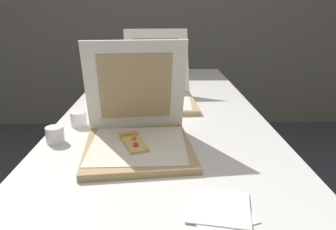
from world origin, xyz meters
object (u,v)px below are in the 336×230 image
at_px(pizza_box_front, 138,134).
at_px(pizza_box_middle, 159,93).
at_px(cup_white_mid, 98,103).
at_px(cup_white_near_center, 79,119).
at_px(table, 163,127).
at_px(cup_white_far, 123,89).
at_px(cup_white_near_left, 55,135).
at_px(napkin_pile, 219,209).

height_order(pizza_box_front, pizza_box_middle, pizza_box_front).
height_order(cup_white_mid, cup_white_near_center, same).
xyz_separation_m(table, pizza_box_front, (-0.08, -0.33, 0.10)).
relative_size(table, cup_white_far, 36.38).
height_order(table, pizza_box_middle, pizza_box_middle).
xyz_separation_m(pizza_box_middle, cup_white_near_center, (-0.31, -0.32, -0.02)).
height_order(cup_white_far, cup_white_near_left, same).
height_order(cup_white_near_center, cup_white_near_left, same).
bearing_deg(pizza_box_front, cup_white_near_left, 162.68).
bearing_deg(cup_white_near_left, table, 36.71).
relative_size(cup_white_near_left, napkin_pile, 0.33).
relative_size(table, pizza_box_front, 5.94).
xyz_separation_m(cup_white_far, cup_white_mid, (-0.08, -0.25, 0.00)).
xyz_separation_m(pizza_box_front, cup_white_near_center, (-0.24, 0.21, -0.02)).
xyz_separation_m(cup_white_far, cup_white_near_center, (-0.11, -0.48, 0.00)).
distance_m(pizza_box_front, cup_white_far, 0.70).
bearing_deg(cup_white_far, cup_white_mid, -108.43).
relative_size(cup_white_near_center, cup_white_near_left, 1.00).
bearing_deg(cup_white_mid, table, -20.39).
distance_m(pizza_box_middle, cup_white_mid, 0.29).
xyz_separation_m(cup_white_far, cup_white_near_left, (-0.15, -0.63, 0.00)).
bearing_deg(cup_white_far, napkin_pile, -71.87).
distance_m(cup_white_near_center, napkin_pile, 0.71).
relative_size(pizza_box_middle, cup_white_near_center, 7.92).
xyz_separation_m(pizza_box_middle, cup_white_mid, (-0.28, -0.09, -0.02)).
distance_m(cup_white_far, napkin_pile, 1.08).
distance_m(cup_white_far, cup_white_mid, 0.27).
distance_m(table, pizza_box_middle, 0.23).
relative_size(pizza_box_front, napkin_pile, 2.00).
height_order(cup_white_mid, cup_white_near_left, same).
bearing_deg(cup_white_near_left, cup_white_near_center, 75.83).
bearing_deg(table, napkin_pile, -79.29).
bearing_deg(table, cup_white_near_center, -160.75).
bearing_deg(napkin_pile, cup_white_far, 108.13).
relative_size(pizza_box_front, cup_white_mid, 6.13).
bearing_deg(cup_white_near_center, pizza_box_middle, 45.84).
xyz_separation_m(pizza_box_front, cup_white_far, (-0.13, 0.69, -0.02)).
xyz_separation_m(table, cup_white_near_left, (-0.36, -0.27, 0.08)).
height_order(pizza_box_front, cup_white_mid, pizza_box_front).
relative_size(pizza_box_middle, cup_white_far, 7.92).
relative_size(cup_white_far, napkin_pile, 0.33).
xyz_separation_m(table, pizza_box_middle, (-0.02, 0.20, 0.10)).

